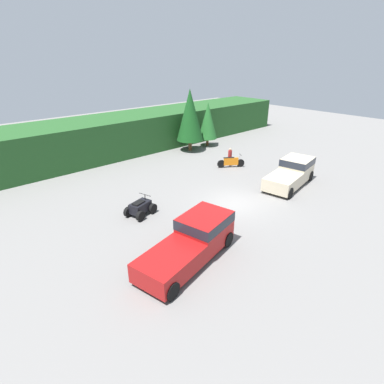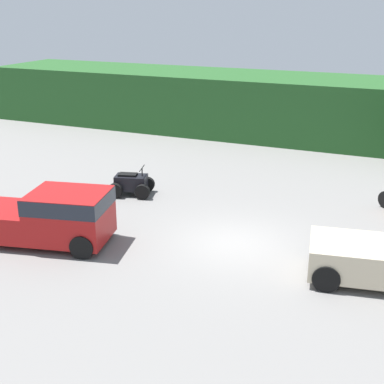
% 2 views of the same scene
% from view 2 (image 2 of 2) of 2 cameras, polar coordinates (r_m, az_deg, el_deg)
% --- Properties ---
extents(ground_plane, '(80.00, 80.00, 0.00)m').
position_cam_2_polar(ground_plane, '(18.47, 4.54, -5.45)').
color(ground_plane, slate).
extents(hillside_backdrop, '(44.00, 6.00, 3.61)m').
position_cam_2_polar(hillside_backdrop, '(32.88, 13.83, 8.53)').
color(hillside_backdrop, '#235123').
rests_on(hillside_backdrop, ground_plane).
extents(pickup_truck_red, '(6.00, 3.29, 1.86)m').
position_cam_2_polar(pickup_truck_red, '(18.82, -15.69, -2.40)').
color(pickup_truck_red, maroon).
rests_on(pickup_truck_red, ground_plane).
extents(quad_atv, '(2.08, 1.67, 1.22)m').
position_cam_2_polar(quad_atv, '(22.95, -6.50, 0.86)').
color(quad_atv, black).
rests_on(quad_atv, ground_plane).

